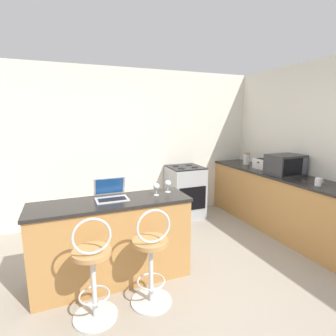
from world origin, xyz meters
TOP-DOWN VIEW (x-y plane):
  - ground_plane at (0.00, 0.00)m, footprint 20.00×20.00m
  - wall_back at (0.00, 2.48)m, footprint 12.00×0.06m
  - breakfast_bar at (-0.58, 0.67)m, footprint 1.67×0.53m
  - counter_right at (2.12, 0.98)m, footprint 0.63×2.98m
  - bar_stool_near at (-0.85, 0.15)m, footprint 0.40×0.40m
  - bar_stool_far at (-0.32, 0.15)m, footprint 0.40×0.40m
  - laptop at (-0.57, 0.76)m, footprint 0.34×0.28m
  - microwave at (2.11, 0.96)m, footprint 0.51×0.39m
  - toaster at (2.12, 1.45)m, footprint 0.20×0.32m
  - stove_range at (0.99, 2.13)m, footprint 0.59×0.61m
  - storage_jar at (2.15, 1.92)m, footprint 0.12×0.12m
  - wine_glass_short at (-0.07, 0.68)m, footprint 0.07×0.07m
  - mug_white at (2.00, 0.30)m, footprint 0.10×0.08m
  - wine_glass_tall at (0.09, 0.75)m, footprint 0.07×0.07m

SIDE VIEW (x-z plane):
  - ground_plane at x=0.00m, z-range 0.00..0.00m
  - stove_range at x=0.99m, z-range 0.00..0.92m
  - bar_stool_near at x=-0.85m, z-range -0.03..0.96m
  - bar_stool_far at x=-0.32m, z-range -0.03..0.96m
  - counter_right at x=2.12m, z-range 0.00..0.92m
  - breakfast_bar at x=-0.58m, z-range 0.00..0.92m
  - mug_white at x=2.00m, z-range 0.92..1.02m
  - laptop at x=-0.57m, z-range 0.86..1.09m
  - toaster at x=2.12m, z-range 0.92..1.09m
  - wine_glass_short at x=-0.07m, z-range 0.95..1.09m
  - wine_glass_tall at x=0.09m, z-range 0.95..1.09m
  - storage_jar at x=2.15m, z-range 0.92..1.14m
  - microwave at x=2.11m, z-range 0.92..1.23m
  - wall_back at x=0.00m, z-range 0.00..2.60m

